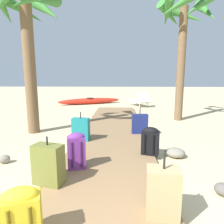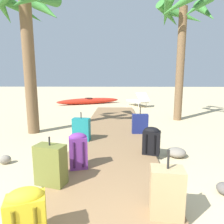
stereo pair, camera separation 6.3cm
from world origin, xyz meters
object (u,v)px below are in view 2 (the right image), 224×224
object	(u,v)px
suitcase_tan	(167,192)
lounge_chair	(138,100)
suitcase_navy	(140,124)
suitcase_olive	(51,165)
suitcase_teal	(81,129)
backpack_black	(151,140)
kayak	(89,101)
backpack_purple	(78,150)
palm_tree_far_right	(184,25)
palm_tree_far_left	(27,23)
backpack_yellow	(26,214)

from	to	relation	value
suitcase_tan	lounge_chair	size ratio (longest dim) A/B	0.45
suitcase_navy	suitcase_olive	world-z (taller)	suitcase_navy
suitcase_navy	suitcase_teal	world-z (taller)	suitcase_navy
suitcase_tan	backpack_black	world-z (taller)	suitcase_tan
suitcase_teal	kayak	world-z (taller)	suitcase_teal
suitcase_teal	lounge_chair	bearing A→B (deg)	72.38
backpack_purple	palm_tree_far_right	xyz separation A→B (m)	(2.92, 4.26, 2.97)
kayak	suitcase_tan	bearing A→B (deg)	-76.97
suitcase_tan	palm_tree_far_left	xyz separation A→B (m)	(-2.92, 3.49, 2.63)
palm_tree_far_right	lounge_chair	distance (m)	4.78
backpack_black	suitcase_teal	bearing A→B (deg)	151.82
suitcase_tan	suitcase_teal	size ratio (longest dim) A/B	1.09
suitcase_tan	suitcase_teal	world-z (taller)	suitcase_tan
suitcase_navy	kayak	xyz separation A→B (m)	(-2.33, 6.55, -0.16)
backpack_yellow	suitcase_navy	xyz separation A→B (m)	(1.41, 3.60, -0.01)
kayak	lounge_chair	bearing A→B (deg)	-17.29
backpack_yellow	lounge_chair	distance (m)	9.46
suitcase_tan	backpack_black	bearing A→B (deg)	85.66
kayak	palm_tree_far_right	bearing A→B (deg)	-47.67
palm_tree_far_right	suitcase_teal	bearing A→B (deg)	-138.23
suitcase_olive	palm_tree_far_left	size ratio (longest dim) A/B	0.18
suitcase_teal	backpack_purple	bearing A→B (deg)	-81.54
suitcase_teal	kayak	distance (m)	7.25
suitcase_teal	kayak	bearing A→B (deg)	96.92
backpack_yellow	kayak	size ratio (longest dim) A/B	0.14
suitcase_navy	lounge_chair	bearing A→B (deg)	84.52
backpack_yellow	suitcase_navy	size ratio (longest dim) A/B	0.73
backpack_yellow	palm_tree_far_right	xyz separation A→B (m)	(3.09, 5.75, 3.01)
backpack_yellow	suitcase_olive	world-z (taller)	suitcase_olive
suitcase_teal	palm_tree_far_right	distance (m)	5.18
suitcase_navy	palm_tree_far_left	bearing A→B (deg)	174.73
backpack_yellow	backpack_black	world-z (taller)	backpack_black
suitcase_olive	kayak	xyz separation A→B (m)	(-0.81, 9.16, -0.19)
suitcase_teal	backpack_black	xyz separation A→B (m)	(1.52, -0.81, 0.02)
palm_tree_far_left	lounge_chair	distance (m)	6.96
backpack_purple	palm_tree_far_right	distance (m)	5.96
lounge_chair	suitcase_teal	bearing A→B (deg)	-107.62
lounge_chair	suitcase_tan	bearing A→B (deg)	-93.98
suitcase_olive	suitcase_teal	size ratio (longest dim) A/B	1.01
suitcase_olive	suitcase_navy	bearing A→B (deg)	59.66
suitcase_tan	kayak	xyz separation A→B (m)	(-2.26, 9.76, -0.17)
palm_tree_far_right	palm_tree_far_left	size ratio (longest dim) A/B	1.12
suitcase_teal	backpack_black	world-z (taller)	suitcase_teal
suitcase_olive	backpack_black	size ratio (longest dim) A/B	1.27
backpack_black	lounge_chair	bearing A→B (deg)	86.12
suitcase_olive	kayak	distance (m)	9.20
suitcase_teal	lounge_chair	world-z (taller)	lounge_chair
suitcase_tan	palm_tree_far_left	distance (m)	5.25
suitcase_tan	suitcase_teal	bearing A→B (deg)	118.38
suitcase_tan	backpack_purple	size ratio (longest dim) A/B	1.24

